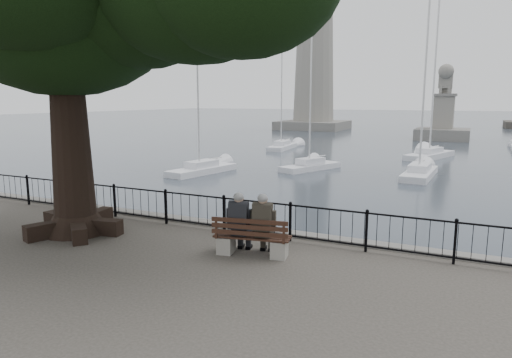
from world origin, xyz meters
The scene contains 12 objects.
harbor centered at (0.00, 3.00, -0.50)m, with size 260.00×260.00×1.20m.
railing centered at (0.00, 2.50, 0.56)m, with size 22.06×0.06×1.00m.
bench centered at (0.58, 1.04, 0.34)m, with size 1.92×0.88×0.97m.
person_left centered at (0.25, 1.09, 0.71)m, with size 0.52×0.82×1.55m.
person_right centered at (0.83, 1.19, 0.71)m, with size 0.52×0.82×1.55m.
lighthouse centered at (-18.00, 62.00, 11.99)m, with size 10.08×10.08×30.81m.
lion_monument centered at (2.00, 49.93, 1.20)m, with size 5.96×5.96×8.80m.
sailboat_a centered at (-10.44, 16.40, -0.69)m, with size 2.44×5.50×10.13m.
sailboat_b centered at (-4.59, 20.82, -0.70)m, with size 3.14×5.02×9.59m.
sailboat_c centered at (2.43, 20.84, -0.67)m, with size 1.75×5.49×11.36m.
sailboat_e centered at (-11.24, 32.15, -0.64)m, with size 1.90×5.41×12.29m.
sailboat_f centered at (2.18, 30.91, -0.63)m, with size 3.58×6.35×13.72m.
Camera 1 is at (5.16, -8.41, 3.71)m, focal length 32.00 mm.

